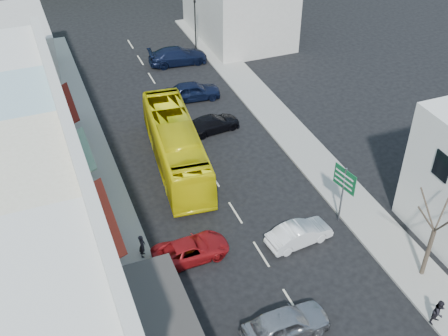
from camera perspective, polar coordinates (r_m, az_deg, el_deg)
ground at (r=33.54m, az=3.80°, el=-8.72°), size 120.00×120.00×0.00m
sidewalk_left at (r=39.24m, az=-12.43°, el=-1.65°), size 3.00×52.00×0.15m
sidewalk_right at (r=43.13m, az=7.35°, el=2.84°), size 3.00×52.00×0.15m
shopfront_row at (r=32.81m, az=-20.10°, el=-3.19°), size 8.25×30.00×8.00m
distant_block_left at (r=52.43m, az=-21.47°, el=10.60°), size 8.00×10.00×6.00m
distant_block_right at (r=59.12m, az=1.46°, el=16.42°), size 8.00×12.00×7.00m
bus at (r=39.55m, az=-4.89°, el=2.17°), size 3.72×11.80×3.10m
car_silver at (r=29.37m, az=6.29°, el=-15.54°), size 4.47×1.97×1.40m
car_white at (r=34.00m, az=7.65°, el=-6.62°), size 4.57×2.28×1.40m
car_red at (r=32.85m, az=-3.38°, el=-8.18°), size 4.67×2.06×1.40m
car_black_near at (r=43.69m, az=-1.17°, el=4.61°), size 4.69×2.38×1.40m
car_navy_mid at (r=48.04m, az=-3.16°, el=7.73°), size 4.55×2.20×1.40m
car_navy_far at (r=54.26m, az=-4.71°, el=11.20°), size 4.64×2.22×1.40m
pedestrian_left at (r=32.92m, az=-8.33°, el=-7.73°), size 0.59×0.70×1.70m
pedestrian_right at (r=31.34m, az=21.04°, el=-13.40°), size 0.78×0.58×1.70m
direction_sign at (r=35.10m, az=11.92°, el=-2.71°), size 0.86×1.90×4.05m
street_tree at (r=31.99m, az=20.57°, el=-6.03°), size 3.18×3.18×6.69m
traffic_signal at (r=56.27m, az=-2.94°, el=14.42°), size 1.02×1.31×5.35m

